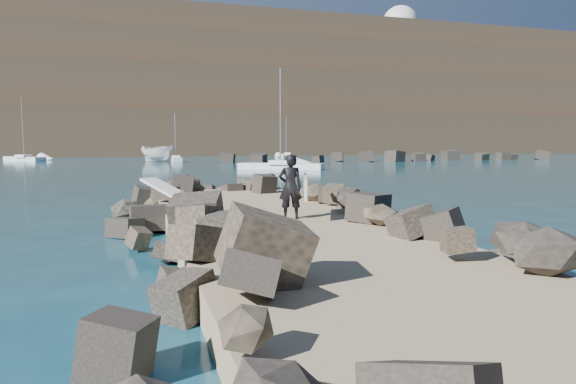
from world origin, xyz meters
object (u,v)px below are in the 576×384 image
sailboat_d (286,156)px  surfboard_resting (166,192)px  radome (400,30)px  boat_imported (157,153)px  surfer_with_board (292,186)px

sailboat_d → surfboard_resting: bearing=-109.9°
surfboard_resting → radome: bearing=32.4°
surfboard_resting → boat_imported: boat_imported is taller
boat_imported → radome: bearing=9.1°
sailboat_d → surfer_with_board: bearing=-106.6°
surfer_with_board → radome: (91.53, 159.36, 42.57)m
radome → boat_imported: bearing=-133.9°
surfboard_resting → radome: (94.81, 154.63, 43.07)m
surfboard_resting → boat_imported: 58.68m
sailboat_d → radome: bearing=50.1°
boat_imported → surfboard_resting: bearing=-129.3°
surfer_with_board → radome: size_ratio=0.11×
surfboard_resting → surfer_with_board: surfer_with_board is taller
boat_imported → surfer_with_board: (0.86, -63.36, 0.33)m
boat_imported → sailboat_d: (23.97, 14.15, -0.87)m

